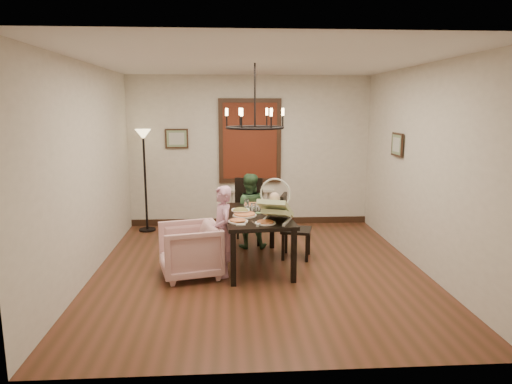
{
  "coord_description": "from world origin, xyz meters",
  "views": [
    {
      "loc": [
        -0.42,
        -6.03,
        2.23
      ],
      "look_at": [
        -0.03,
        0.25,
        1.05
      ],
      "focal_mm": 32.0,
      "sensor_mm": 36.0,
      "label": 1
    }
  ],
  "objects": [
    {
      "name": "radiator",
      "position": [
        0.0,
        2.48,
        0.35
      ],
      "size": [
        0.92,
        0.12,
        0.62
      ],
      "primitive_type": null,
      "color": "silver",
      "rests_on": "room_shell"
    },
    {
      "name": "seated_man",
      "position": [
        -0.09,
        1.04,
        0.5
      ],
      "size": [
        0.5,
        0.4,
        0.99
      ],
      "primitive_type": "imported",
      "rotation": [
        0.0,
        0.0,
        3.09
      ],
      "color": "#355936",
      "rests_on": "room_shell"
    },
    {
      "name": "baby_bouncer",
      "position": [
        0.2,
        -0.26,
        0.94
      ],
      "size": [
        0.61,
        0.71,
        0.39
      ],
      "primitive_type": null,
      "rotation": [
        0.0,
        0.0,
        -0.35
      ],
      "color": "beige",
      "rests_on": "dining_table"
    },
    {
      "name": "elderly_woman",
      "position": [
        -0.5,
        -0.19,
        0.5
      ],
      "size": [
        0.33,
        0.42,
        1.01
      ],
      "primitive_type": "imported",
      "rotation": [
        0.0,
        0.0,
        -1.32
      ],
      "color": "#D395B0",
      "rests_on": "room_shell"
    },
    {
      "name": "chair_right",
      "position": [
        0.59,
        0.47,
        0.48
      ],
      "size": [
        0.52,
        0.52,
        0.97
      ],
      "primitive_type": null,
      "rotation": [
        0.0,
        0.0,
        1.31
      ],
      "color": "black",
      "rests_on": "room_shell"
    },
    {
      "name": "pizza_platter",
      "position": [
        -0.2,
        0.07,
        0.77
      ],
      "size": [
        0.33,
        0.33,
        0.04
      ],
      "primitive_type": "cylinder",
      "color": "tan",
      "rests_on": "dining_table"
    },
    {
      "name": "room_shell",
      "position": [
        0.0,
        0.37,
        1.4
      ],
      "size": [
        4.51,
        5.0,
        2.81
      ],
      "color": "brown",
      "rests_on": "ground"
    },
    {
      "name": "picture_right",
      "position": [
        2.21,
        0.9,
        1.65
      ],
      "size": [
        0.03,
        0.42,
        0.36
      ],
      "primitive_type": "cube",
      "rotation": [
        0.0,
        0.0,
        1.57
      ],
      "color": "black",
      "rests_on": "room_shell"
    },
    {
      "name": "chandelier",
      "position": [
        -0.05,
        0.2,
        1.95
      ],
      "size": [
        0.8,
        0.8,
        0.04
      ],
      "primitive_type": "torus",
      "color": "black",
      "rests_on": "room_shell"
    },
    {
      "name": "floor_lamp",
      "position": [
        -1.9,
        2.15,
        0.9
      ],
      "size": [
        0.3,
        0.3,
        1.8
      ],
      "primitive_type": null,
      "color": "black",
      "rests_on": "room_shell"
    },
    {
      "name": "picture_back",
      "position": [
        -1.35,
        2.47,
        1.65
      ],
      "size": [
        0.42,
        0.03,
        0.36
      ],
      "primitive_type": "cube",
      "color": "black",
      "rests_on": "room_shell"
    },
    {
      "name": "window_blinds",
      "position": [
        0.0,
        2.46,
        1.6
      ],
      "size": [
        1.0,
        0.03,
        1.4
      ],
      "primitive_type": "cube",
      "color": "maroon",
      "rests_on": "room_shell"
    },
    {
      "name": "armchair",
      "position": [
        -0.93,
        -0.18,
        0.35
      ],
      "size": [
        0.94,
        0.93,
        0.71
      ],
      "primitive_type": "imported",
      "rotation": [
        0.0,
        0.0,
        -1.33
      ],
      "color": "#D8A5A7",
      "rests_on": "room_shell"
    },
    {
      "name": "drinking_glass",
      "position": [
        -0.07,
        0.24,
        0.82
      ],
      "size": [
        0.07,
        0.07,
        0.15
      ],
      "primitive_type": "cylinder",
      "color": "silver",
      "rests_on": "dining_table"
    },
    {
      "name": "dining_table",
      "position": [
        -0.05,
        0.2,
        0.66
      ],
      "size": [
        1.04,
        1.67,
        0.75
      ],
      "rotation": [
        0.0,
        0.0,
        0.09
      ],
      "color": "black",
      "rests_on": "room_shell"
    },
    {
      "name": "salad_bowl",
      "position": [
        -0.25,
        0.2,
        0.79
      ],
      "size": [
        0.31,
        0.31,
        0.08
      ],
      "primitive_type": "imported",
      "color": "white",
      "rests_on": "dining_table"
    },
    {
      "name": "chair_far",
      "position": [
        -0.1,
        1.29,
        0.54
      ],
      "size": [
        0.54,
        0.54,
        1.07
      ],
      "primitive_type": null,
      "rotation": [
        0.0,
        0.0,
        -0.15
      ],
      "color": "black",
      "rests_on": "room_shell"
    }
  ]
}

